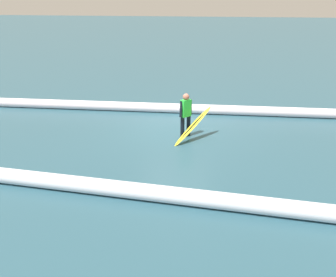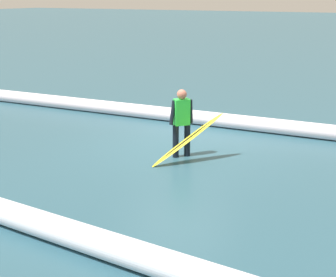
# 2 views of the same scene
# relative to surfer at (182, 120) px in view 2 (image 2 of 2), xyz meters

# --- Properties ---
(ground_plane) EXTENTS (193.25, 193.25, 0.00)m
(ground_plane) POSITION_rel_surfer_xyz_m (0.48, -0.59, -0.87)
(ground_plane) COLOR #2A5262
(surfer) EXTENTS (0.37, 0.50, 1.55)m
(surfer) POSITION_rel_surfer_xyz_m (0.00, 0.00, 0.00)
(surfer) COLOR black
(surfer) RESTS_ON ground_plane
(surfboard) EXTENTS (1.22, 1.51, 1.06)m
(surfboard) POSITION_rel_surfer_xyz_m (-0.30, 0.27, -0.35)
(surfboard) COLOR yellow
(surfboard) RESTS_ON ground_plane
(wave_crest_foreground) EXTENTS (25.57, 2.11, 0.40)m
(wave_crest_foreground) POSITION_rel_surfer_xyz_m (3.20, -2.60, -0.67)
(wave_crest_foreground) COLOR white
(wave_crest_foreground) RESTS_ON ground_plane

